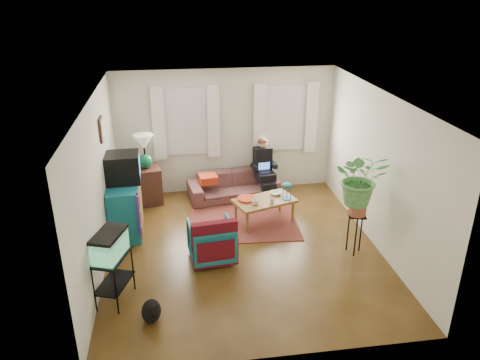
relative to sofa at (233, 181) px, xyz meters
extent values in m
cube|color=#4F2B14|center=(-0.10, -2.05, -0.36)|extent=(4.50, 5.00, 0.01)
cube|color=white|center=(-0.10, -2.05, 2.24)|extent=(4.50, 5.00, 0.01)
cube|color=silver|center=(-0.10, 0.45, 0.94)|extent=(4.50, 0.01, 2.60)
cube|color=silver|center=(-0.10, -4.55, 0.94)|extent=(4.50, 0.01, 2.60)
cube|color=silver|center=(-2.35, -2.05, 0.94)|extent=(0.01, 5.00, 2.60)
cube|color=silver|center=(2.15, -2.05, 0.94)|extent=(0.01, 5.00, 2.60)
cube|color=white|center=(-0.90, 0.43, 1.19)|extent=(1.08, 0.04, 1.38)
cube|color=white|center=(1.15, 0.43, 1.19)|extent=(1.08, 0.04, 1.38)
cube|color=white|center=(-0.90, 0.35, 1.19)|extent=(1.36, 0.06, 1.50)
cube|color=white|center=(1.15, 0.35, 1.19)|extent=(1.36, 0.06, 1.50)
cube|color=#3D2616|center=(-2.32, -1.20, 1.59)|extent=(0.04, 0.32, 0.40)
cube|color=brown|center=(0.04, -1.10, -0.35)|extent=(2.09, 1.72, 0.01)
imported|color=brown|center=(0.00, 0.00, 0.00)|extent=(1.92, 0.98, 0.72)
cube|color=#3F2917|center=(-1.75, 0.01, 0.02)|extent=(0.62, 0.62, 0.76)
cube|color=#11506B|center=(-2.09, -1.16, 0.12)|extent=(0.57, 1.08, 0.95)
cube|color=black|center=(-2.07, -1.06, 0.84)|extent=(0.60, 0.55, 0.51)
cube|color=black|center=(-2.10, -3.14, 0.00)|extent=(0.55, 0.73, 0.72)
cube|color=#7FD899|center=(-2.10, -3.14, 0.55)|extent=(0.50, 0.66, 0.38)
ellipsoid|color=black|center=(-1.59, -3.64, -0.19)|extent=(0.36, 0.46, 0.34)
imported|color=navy|center=(-0.66, -2.27, 0.00)|extent=(0.77, 0.73, 0.71)
cube|color=#9E0A0A|center=(-0.63, -2.54, 0.15)|extent=(0.73, 0.25, 0.59)
cube|color=olive|center=(0.43, -1.15, -0.13)|extent=(1.24, 0.93, 0.46)
imported|color=white|center=(0.23, -1.33, 0.15)|extent=(0.16, 0.16, 0.10)
imported|color=beige|center=(0.54, -1.31, 0.15)|extent=(0.13, 0.13, 0.09)
imported|color=white|center=(0.69, -0.96, 0.13)|extent=(0.28, 0.28, 0.05)
cylinder|color=#B21414|center=(0.10, -1.10, 0.12)|extent=(0.43, 0.43, 0.04)
cube|color=black|center=(1.70, -2.42, 0.00)|extent=(0.37, 0.37, 0.71)
imported|color=#599947|center=(1.70, -2.42, 0.85)|extent=(0.97, 0.89, 0.91)
camera|label=1|loc=(-1.15, -8.79, 3.85)|focal=35.00mm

